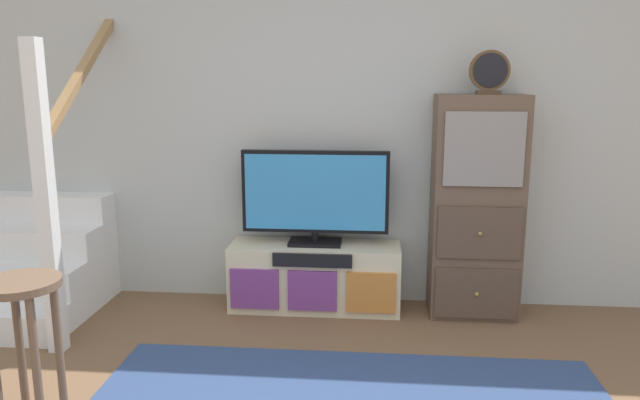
# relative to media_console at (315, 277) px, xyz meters

# --- Properties ---
(back_wall) EXTENTS (6.40, 0.12, 2.70)m
(back_wall) POSITION_rel_media_console_xyz_m (0.30, 0.27, 1.12)
(back_wall) COLOR #B2B7B2
(back_wall) RESTS_ON ground_plane
(media_console) EXTENTS (1.17, 0.38, 0.46)m
(media_console) POSITION_rel_media_console_xyz_m (0.00, 0.00, 0.00)
(media_console) COLOR beige
(media_console) RESTS_ON ground_plane
(television) EXTENTS (1.00, 0.22, 0.65)m
(television) POSITION_rel_media_console_xyz_m (0.00, 0.02, 0.58)
(television) COLOR black
(television) RESTS_ON media_console
(side_cabinet) EXTENTS (0.58, 0.38, 1.48)m
(side_cabinet) POSITION_rel_media_console_xyz_m (1.08, 0.01, 0.51)
(side_cabinet) COLOR brown
(side_cabinet) RESTS_ON ground_plane
(desk_clock) EXTENTS (0.25, 0.08, 0.28)m
(desk_clock) POSITION_rel_media_console_xyz_m (1.11, -0.00, 1.39)
(desk_clock) COLOR #4C3823
(desk_clock) RESTS_ON side_cabinet
(staircase) EXTENTS (1.00, 1.36, 2.20)m
(staircase) POSITION_rel_media_console_xyz_m (-1.94, 0.01, 0.14)
(staircase) COLOR white
(staircase) RESTS_ON ground_plane
(bar_stool_near) EXTENTS (0.34, 0.34, 0.73)m
(bar_stool_near) POSITION_rel_media_console_xyz_m (-1.12, -1.62, 0.31)
(bar_stool_near) COLOR brown
(bar_stool_near) RESTS_ON ground_plane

